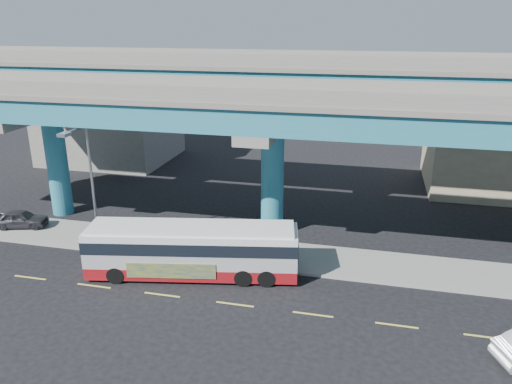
% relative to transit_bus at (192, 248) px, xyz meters
% --- Properties ---
extents(ground, '(120.00, 120.00, 0.00)m').
position_rel_transit_bus_xyz_m(ground, '(3.14, -2.16, -1.66)').
color(ground, black).
rests_on(ground, ground).
extents(sidewalk, '(70.00, 4.00, 0.15)m').
position_rel_transit_bus_xyz_m(sidewalk, '(3.14, 3.34, -1.58)').
color(sidewalk, gray).
rests_on(sidewalk, ground).
extents(lane_markings, '(58.00, 0.12, 0.01)m').
position_rel_transit_bus_xyz_m(lane_markings, '(3.14, -2.46, -1.65)').
color(lane_markings, '#D8C64C').
rests_on(lane_markings, ground).
extents(viaduct, '(52.00, 12.40, 11.70)m').
position_rel_transit_bus_xyz_m(viaduct, '(3.14, 6.95, 7.48)').
color(viaduct, teal).
rests_on(viaduct, ground).
extents(building_concrete, '(12.00, 10.00, 9.00)m').
position_rel_transit_bus_xyz_m(building_concrete, '(-16.86, 21.84, 2.84)').
color(building_concrete, gray).
rests_on(building_concrete, ground).
extents(transit_bus, '(12.04, 4.72, 3.03)m').
position_rel_transit_bus_xyz_m(transit_bus, '(0.00, 0.00, 0.00)').
color(transit_bus, maroon).
rests_on(transit_bus, ground).
extents(parked_car, '(3.31, 4.35, 1.23)m').
position_rel_transit_bus_xyz_m(parked_car, '(-13.88, 3.45, -0.90)').
color(parked_car, '#2F3034').
rests_on(parked_car, sidewalk).
extents(street_lamp, '(0.50, 2.59, 7.97)m').
position_rel_transit_bus_xyz_m(street_lamp, '(-6.99, 1.28, 3.66)').
color(street_lamp, gray).
rests_on(street_lamp, sidewalk).
extents(stop_sign, '(0.69, 0.31, 2.45)m').
position_rel_transit_bus_xyz_m(stop_sign, '(4.67, 2.02, 0.25)').
color(stop_sign, gray).
rests_on(stop_sign, sidewalk).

